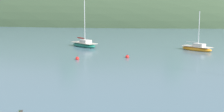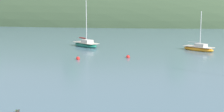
{
  "view_description": "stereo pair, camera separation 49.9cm",
  "coord_description": "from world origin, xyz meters",
  "px_view_note": "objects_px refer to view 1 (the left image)",
  "views": [
    {
      "loc": [
        5.74,
        -12.21,
        6.39
      ],
      "look_at": [
        0.0,
        20.0,
        1.2
      ],
      "focal_mm": 51.63,
      "sensor_mm": 36.0,
      "label": 1
    },
    {
      "loc": [
        6.23,
        -12.11,
        6.39
      ],
      "look_at": [
        0.0,
        20.0,
        1.2
      ],
      "focal_mm": 51.63,
      "sensor_mm": 36.0,
      "label": 2
    }
  ],
  "objects_px": {
    "sailboat_blue_center": "(84,45)",
    "mooring_buoy_channel": "(77,59)",
    "mooring_buoy_outer": "(127,57)",
    "sailboat_navy_dinghy": "(197,48)",
    "duck_lone_right": "(21,111)"
  },
  "relations": [
    {
      "from": "sailboat_blue_center",
      "to": "mooring_buoy_channel",
      "type": "xyz_separation_m",
      "value": [
        2.28,
        -11.64,
        -0.22
      ]
    },
    {
      "from": "sailboat_blue_center",
      "to": "sailboat_navy_dinghy",
      "type": "relative_size",
      "value": 1.27
    },
    {
      "from": "duck_lone_right",
      "to": "sailboat_navy_dinghy",
      "type": "bearing_deg",
      "value": 66.78
    },
    {
      "from": "sailboat_navy_dinghy",
      "to": "mooring_buoy_channel",
      "type": "distance_m",
      "value": 17.98
    },
    {
      "from": "sailboat_navy_dinghy",
      "to": "mooring_buoy_outer",
      "type": "distance_m",
      "value": 12.1
    },
    {
      "from": "mooring_buoy_outer",
      "to": "mooring_buoy_channel",
      "type": "bearing_deg",
      "value": -157.66
    },
    {
      "from": "sailboat_blue_center",
      "to": "mooring_buoy_outer",
      "type": "bearing_deg",
      "value": -49.49
    },
    {
      "from": "sailboat_navy_dinghy",
      "to": "mooring_buoy_channel",
      "type": "xyz_separation_m",
      "value": [
        -14.6,
        -10.48,
        -0.18
      ]
    },
    {
      "from": "sailboat_blue_center",
      "to": "sailboat_navy_dinghy",
      "type": "height_order",
      "value": "sailboat_blue_center"
    },
    {
      "from": "mooring_buoy_outer",
      "to": "duck_lone_right",
      "type": "relative_size",
      "value": 1.27
    },
    {
      "from": "sailboat_blue_center",
      "to": "mooring_buoy_channel",
      "type": "height_order",
      "value": "sailboat_blue_center"
    },
    {
      "from": "sailboat_blue_center",
      "to": "mooring_buoy_outer",
      "type": "relative_size",
      "value": 13.48
    },
    {
      "from": "sailboat_navy_dinghy",
      "to": "duck_lone_right",
      "type": "distance_m",
      "value": 32.03
    },
    {
      "from": "mooring_buoy_outer",
      "to": "duck_lone_right",
      "type": "bearing_deg",
      "value": -99.84
    },
    {
      "from": "mooring_buoy_channel",
      "to": "duck_lone_right",
      "type": "height_order",
      "value": "mooring_buoy_channel"
    }
  ]
}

